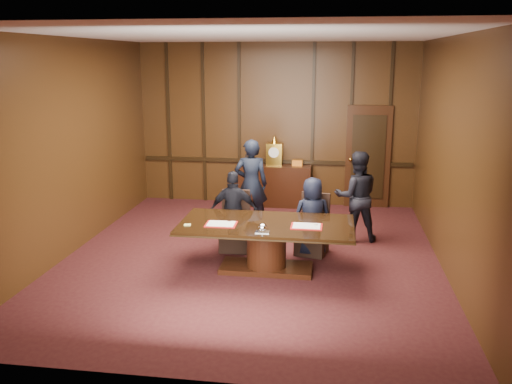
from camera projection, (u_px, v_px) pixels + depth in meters
room at (257, 152)px, 8.54m from camera, size 7.00×7.04×3.50m
sideboard at (274, 184)px, 11.85m from camera, size 1.60×0.45×1.54m
conference_table at (266, 239)px, 8.19m from camera, size 2.62×1.32×0.76m
folder_left at (221, 224)px, 8.05m from camera, size 0.47×0.34×0.02m
folder_right at (307, 226)px, 7.95m from camera, size 0.46×0.33×0.02m
inkstand at (263, 229)px, 7.68m from camera, size 0.20×0.14×0.12m
notepad at (187, 225)px, 8.02m from camera, size 0.11×0.09×0.01m
chair_left at (235, 232)px, 9.18m from camera, size 0.50×0.50×0.99m
chair_right at (312, 236)px, 8.99m from camera, size 0.57×0.57×0.99m
signatory_left at (234, 212)px, 9.01m from camera, size 0.82×0.39×1.37m
signatory_right at (312, 217)px, 8.83m from camera, size 0.72×0.56×1.30m
witness_left at (251, 184)px, 10.20m from camera, size 0.67×0.49×1.71m
witness_right at (356, 196)px, 9.52m from camera, size 0.86×0.72×1.61m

